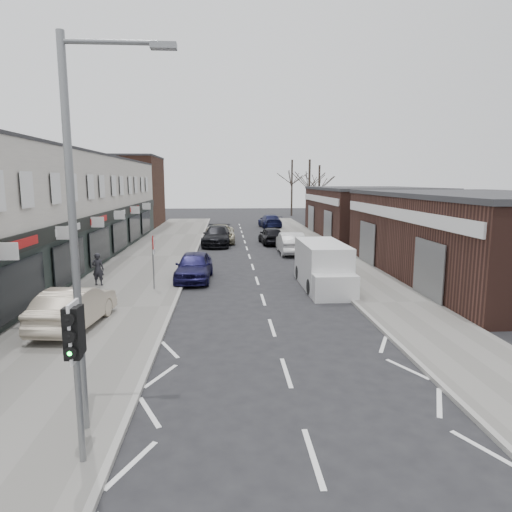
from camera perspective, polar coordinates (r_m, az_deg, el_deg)
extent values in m
plane|color=black|center=(11.52, 5.17, -18.31)|extent=(160.00, 160.00, 0.00)
cube|color=slate|center=(32.90, -12.66, -0.09)|extent=(5.50, 64.00, 0.12)
cube|color=slate|center=(33.33, 9.09, 0.15)|extent=(3.50, 64.00, 0.12)
cube|color=beige|center=(31.90, -25.70, 5.24)|extent=(8.00, 41.00, 7.10)
cube|color=#492A1F|center=(56.34, -16.08, 7.66)|extent=(8.00, 10.00, 8.00)
cube|color=#3D221B|center=(28.09, 26.51, 2.07)|extent=(10.00, 18.00, 4.50)
cube|color=#3D221B|center=(46.39, 14.04, 5.28)|extent=(10.00, 16.00, 4.50)
cylinder|color=slate|center=(9.30, -21.35, -14.91)|extent=(0.12, 0.12, 3.00)
cube|color=silver|center=(8.93, -21.76, -8.74)|extent=(0.05, 0.55, 1.10)
cube|color=black|center=(8.82, -22.00, -8.97)|extent=(0.28, 0.22, 0.95)
sphere|color=#0CE533|center=(8.81, -22.12, -11.07)|extent=(0.18, 0.18, 0.18)
cube|color=black|center=(9.04, -21.52, -8.51)|extent=(0.26, 0.20, 0.90)
cylinder|color=slate|center=(9.83, -21.81, 1.55)|extent=(0.16, 0.16, 8.00)
cylinder|color=slate|center=(9.85, -17.82, 24.11)|extent=(1.80, 0.10, 0.10)
cube|color=slate|center=(9.67, -11.49, 24.34)|extent=(0.50, 0.22, 0.12)
cylinder|color=slate|center=(22.70, -12.72, -0.93)|extent=(0.07, 0.07, 2.50)
cube|color=white|center=(22.59, -12.65, 0.57)|extent=(0.04, 0.45, 0.25)
cube|color=silver|center=(23.48, 8.26, -1.06)|extent=(2.06, 4.96, 2.26)
cube|color=silver|center=(20.82, 9.88, -3.97)|extent=(2.00, 0.87, 1.19)
cylinder|color=black|center=(21.79, 6.78, -3.86)|extent=(0.24, 0.75, 0.75)
cylinder|color=black|center=(22.20, 11.47, -3.74)|extent=(0.24, 0.75, 0.75)
cylinder|color=black|center=(25.12, 5.34, -2.06)|extent=(0.24, 0.75, 0.75)
cylinder|color=black|center=(25.48, 9.43, -1.99)|extent=(0.24, 0.75, 0.75)
imported|color=#BAAC95|center=(17.79, -21.78, -5.91)|extent=(2.05, 4.63, 1.48)
imported|color=black|center=(24.32, -19.14, -1.55)|extent=(0.66, 0.49, 1.66)
imported|color=#15133E|center=(24.89, -7.75, -1.27)|extent=(2.02, 4.64, 1.56)
imported|color=black|center=(38.15, -4.89, 2.52)|extent=(2.60, 5.70, 1.62)
imported|color=#B1A98D|center=(39.95, -4.56, 2.78)|extent=(2.58, 5.54, 1.54)
imported|color=silver|center=(33.86, 4.34, 1.64)|extent=(1.70, 4.85, 1.60)
imported|color=black|center=(38.82, 1.93, 2.59)|extent=(2.10, 4.54, 1.50)
imported|color=#12163A|center=(52.69, 1.76, 4.39)|extent=(2.57, 5.38, 1.51)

